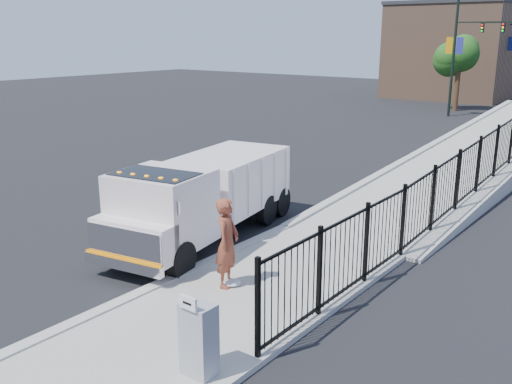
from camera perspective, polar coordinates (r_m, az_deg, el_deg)
The scene contains 14 objects.
ground at distance 13.76m, azimuth -6.64°, elevation -8.25°, with size 120.00×120.00×0.00m, color black.
sidewalk at distance 11.25m, azimuth -6.63°, elevation -13.64°, with size 3.55×12.00×0.12m, color #9E998E.
curb at distance 12.52m, azimuth -13.11°, elevation -10.69°, with size 0.30×12.00×0.16m, color #ADAAA3.
ramp at distance 26.45m, azimuth 21.85°, elevation 2.31°, with size 3.95×24.00×1.70m, color #9E998E.
iron_fence at distance 22.13m, azimuth 22.72°, elevation 2.22°, with size 0.10×28.00×1.80m, color black.
truck at distance 15.54m, azimuth -5.52°, elevation -0.24°, with size 3.32×7.14×2.35m.
worker at distance 12.51m, azimuth -2.89°, elevation -5.09°, with size 0.73×0.48×2.01m, color brown.
utility_cabinet at distance 9.58m, azimuth -5.74°, elevation -14.45°, with size 0.55×0.40×1.25m, color gray.
arrow_sign at distance 9.09m, azimuth -6.82°, elevation -10.96°, with size 0.35×0.04×0.22m, color white.
debris at distance 12.88m, azimuth -2.43°, elevation -9.03°, with size 0.41×0.41×0.10m, color silver.
light_pole_0 at distance 42.02m, azimuth 19.58°, elevation 13.04°, with size 3.77×0.22×8.00m.
light_pole_2 at distance 52.30m, azimuth 24.02°, elevation 12.92°, with size 3.77×0.22×8.00m.
tree_0 at distance 45.36m, azimuth 19.70°, elevation 12.62°, with size 2.69×2.69×5.35m.
building at distance 55.93m, azimuth 19.32°, elevation 13.08°, with size 10.00×10.00×8.00m, color #8C664C.
Camera 1 is at (8.86, -8.98, 5.51)m, focal length 40.00 mm.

